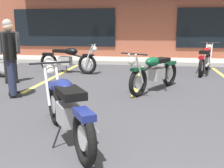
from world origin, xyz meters
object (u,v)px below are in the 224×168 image
(person_near_building, at_px, (9,48))
(motorcycle_red_sportbike, at_px, (68,59))
(motorcycle_foreground_classic, at_px, (66,108))
(motorcycle_blue_standard, at_px, (155,72))
(motorcycle_green_cafe_racer, at_px, (205,59))
(person_in_black_shirt, at_px, (10,54))

(person_near_building, bearing_deg, motorcycle_red_sportbike, 59.91)
(motorcycle_foreground_classic, xyz_separation_m, person_near_building, (-2.71, 3.45, 0.49))
(motorcycle_blue_standard, height_order, person_near_building, person_near_building)
(motorcycle_foreground_classic, bearing_deg, motorcycle_green_cafe_racer, 64.42)
(person_in_black_shirt, bearing_deg, person_near_building, 119.76)
(motorcycle_green_cafe_racer, bearing_deg, motorcycle_blue_standard, -120.44)
(motorcycle_blue_standard, relative_size, person_in_black_shirt, 1.12)
(person_near_building, bearing_deg, person_in_black_shirt, -60.24)
(motorcycle_foreground_classic, height_order, motorcycle_red_sportbike, same)
(motorcycle_red_sportbike, relative_size, person_in_black_shirt, 1.25)
(motorcycle_foreground_classic, relative_size, motorcycle_red_sportbike, 0.88)
(motorcycle_foreground_classic, relative_size, person_near_building, 1.10)
(motorcycle_foreground_classic, distance_m, person_near_building, 4.41)
(motorcycle_blue_standard, relative_size, person_near_building, 1.12)
(motorcycle_green_cafe_racer, bearing_deg, person_in_black_shirt, -140.95)
(motorcycle_blue_standard, bearing_deg, motorcycle_green_cafe_racer, 59.56)
(motorcycle_red_sportbike, bearing_deg, motorcycle_blue_standard, -37.24)
(motorcycle_blue_standard, relative_size, motorcycle_green_cafe_racer, 0.92)
(motorcycle_green_cafe_racer, bearing_deg, person_near_building, -156.24)
(motorcycle_blue_standard, xyz_separation_m, motorcycle_green_cafe_racer, (1.64, 2.79, 0.00))
(motorcycle_blue_standard, distance_m, person_near_building, 3.93)
(person_near_building, bearing_deg, motorcycle_green_cafe_racer, 23.76)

